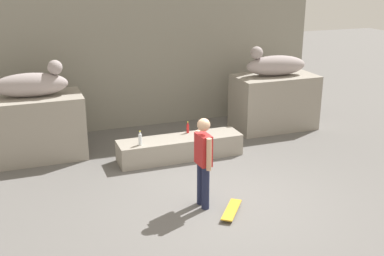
{
  "coord_description": "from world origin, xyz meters",
  "views": [
    {
      "loc": [
        -3.27,
        -7.38,
        4.16
      ],
      "look_at": [
        -0.15,
        1.04,
        1.1
      ],
      "focal_mm": 44.91,
      "sensor_mm": 36.0,
      "label": 1
    }
  ],
  "objects_px": {
    "statue_reclining_left": "(32,84)",
    "statue_reclining_right": "(275,65)",
    "bottle_clear": "(140,139)",
    "skateboard": "(232,210)",
    "skater": "(203,159)",
    "bottle_red": "(188,128)"
  },
  "relations": [
    {
      "from": "statue_reclining_left",
      "to": "statue_reclining_right",
      "type": "xyz_separation_m",
      "value": [
        5.99,
        0.01,
        0.0
      ]
    },
    {
      "from": "statue_reclining_right",
      "to": "bottle_clear",
      "type": "bearing_deg",
      "value": 24.37
    },
    {
      "from": "statue_reclining_left",
      "to": "skateboard",
      "type": "relative_size",
      "value": 2.17
    },
    {
      "from": "skater",
      "to": "bottle_red",
      "type": "xyz_separation_m",
      "value": [
        0.64,
        2.57,
        -0.33
      ]
    },
    {
      "from": "bottle_clear",
      "to": "bottle_red",
      "type": "bearing_deg",
      "value": 17.45
    },
    {
      "from": "skateboard",
      "to": "bottle_clear",
      "type": "height_order",
      "value": "bottle_clear"
    },
    {
      "from": "skater",
      "to": "bottle_clear",
      "type": "xyz_separation_m",
      "value": [
        -0.59,
        2.19,
        -0.31
      ]
    },
    {
      "from": "bottle_red",
      "to": "skater",
      "type": "bearing_deg",
      "value": -103.92
    },
    {
      "from": "statue_reclining_left",
      "to": "bottle_clear",
      "type": "height_order",
      "value": "statue_reclining_left"
    },
    {
      "from": "statue_reclining_right",
      "to": "skater",
      "type": "relative_size",
      "value": 0.99
    },
    {
      "from": "statue_reclining_right",
      "to": "bottle_red",
      "type": "distance_m",
      "value": 3.08
    },
    {
      "from": "skateboard",
      "to": "bottle_clear",
      "type": "relative_size",
      "value": 2.38
    },
    {
      "from": "skateboard",
      "to": "bottle_red",
      "type": "relative_size",
      "value": 2.84
    },
    {
      "from": "statue_reclining_right",
      "to": "skateboard",
      "type": "xyz_separation_m",
      "value": [
        -2.99,
        -3.91,
        -1.65
      ]
    },
    {
      "from": "statue_reclining_left",
      "to": "bottle_red",
      "type": "relative_size",
      "value": 6.17
    },
    {
      "from": "bottle_clear",
      "to": "statue_reclining_left",
      "type": "bearing_deg",
      "value": 147.7
    },
    {
      "from": "skater",
      "to": "bottle_red",
      "type": "bearing_deg",
      "value": 162.95
    },
    {
      "from": "statue_reclining_left",
      "to": "bottle_clear",
      "type": "distance_m",
      "value": 2.65
    },
    {
      "from": "statue_reclining_left",
      "to": "statue_reclining_right",
      "type": "bearing_deg",
      "value": 4.85
    },
    {
      "from": "skateboard",
      "to": "bottle_red",
      "type": "distance_m",
      "value": 3.06
    },
    {
      "from": "skateboard",
      "to": "bottle_clear",
      "type": "distance_m",
      "value": 2.84
    },
    {
      "from": "bottle_clear",
      "to": "skater",
      "type": "bearing_deg",
      "value": -74.93
    }
  ]
}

